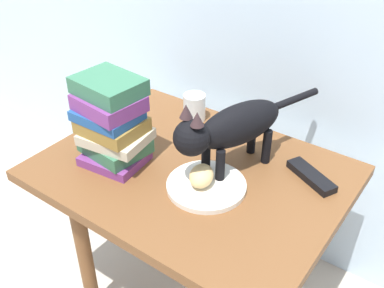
# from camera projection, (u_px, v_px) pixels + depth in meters

# --- Properties ---
(side_table) EXTENTS (0.80, 0.61, 0.53)m
(side_table) POSITION_uv_depth(u_px,v_px,m) (192.00, 189.00, 1.24)
(side_table) COLOR brown
(side_table) RESTS_ON ground
(plate) EXTENTS (0.20, 0.20, 0.01)m
(plate) POSITION_uv_depth(u_px,v_px,m) (206.00, 186.00, 1.13)
(plate) COLOR silver
(plate) RESTS_ON side_table
(bread_roll) EXTENTS (0.08, 0.10, 0.05)m
(bread_roll) POSITION_uv_depth(u_px,v_px,m) (201.00, 176.00, 1.11)
(bread_roll) COLOR #E0BC7A
(bread_roll) RESTS_ON plate
(cat) EXTENTS (0.19, 0.46, 0.23)m
(cat) POSITION_uv_depth(u_px,v_px,m) (231.00, 128.00, 1.13)
(cat) COLOR black
(cat) RESTS_ON side_table
(book_stack) EXTENTS (0.20, 0.17, 0.24)m
(book_stack) POSITION_uv_depth(u_px,v_px,m) (112.00, 122.00, 1.17)
(book_stack) COLOR #72337A
(book_stack) RESTS_ON side_table
(candle_jar) EXTENTS (0.07, 0.07, 0.08)m
(candle_jar) POSITION_uv_depth(u_px,v_px,m) (194.00, 108.00, 1.40)
(candle_jar) COLOR silver
(candle_jar) RESTS_ON side_table
(tv_remote) EXTENTS (0.15, 0.11, 0.02)m
(tv_remote) POSITION_uv_depth(u_px,v_px,m) (311.00, 176.00, 1.16)
(tv_remote) COLOR black
(tv_remote) RESTS_ON side_table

